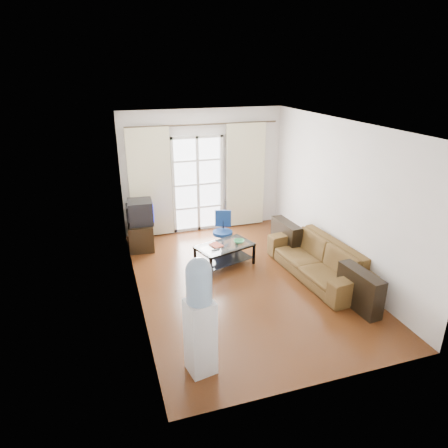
# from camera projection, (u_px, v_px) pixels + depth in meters

# --- Properties ---
(floor) EXTENTS (5.20, 5.20, 0.00)m
(floor) POSITION_uv_depth(u_px,v_px,m) (243.00, 280.00, 7.04)
(floor) COLOR #572E14
(floor) RESTS_ON ground
(ceiling) EXTENTS (5.20, 5.20, 0.00)m
(ceiling) POSITION_uv_depth(u_px,v_px,m) (246.00, 124.00, 6.05)
(ceiling) COLOR white
(ceiling) RESTS_ON wall_back
(wall_back) EXTENTS (3.60, 0.02, 2.70)m
(wall_back) POSITION_uv_depth(u_px,v_px,m) (203.00, 171.00, 8.85)
(wall_back) COLOR white
(wall_back) RESTS_ON floor
(wall_front) EXTENTS (3.60, 0.02, 2.70)m
(wall_front) POSITION_uv_depth(u_px,v_px,m) (330.00, 285.00, 4.24)
(wall_front) COLOR white
(wall_front) RESTS_ON floor
(wall_left) EXTENTS (0.02, 5.20, 2.70)m
(wall_left) POSITION_uv_depth(u_px,v_px,m) (133.00, 220.00, 6.04)
(wall_left) COLOR white
(wall_left) RESTS_ON floor
(wall_right) EXTENTS (0.02, 5.20, 2.70)m
(wall_right) POSITION_uv_depth(u_px,v_px,m) (340.00, 198.00, 7.06)
(wall_right) COLOR white
(wall_right) RESTS_ON floor
(french_door) EXTENTS (1.16, 0.06, 2.15)m
(french_door) POSITION_uv_depth(u_px,v_px,m) (198.00, 184.00, 8.86)
(french_door) COLOR white
(french_door) RESTS_ON wall_back
(curtain_rod) EXTENTS (3.30, 0.04, 0.04)m
(curtain_rod) POSITION_uv_depth(u_px,v_px,m) (204.00, 124.00, 8.38)
(curtain_rod) COLOR #4C3F2D
(curtain_rod) RESTS_ON wall_back
(curtain_left) EXTENTS (0.90, 0.07, 2.35)m
(curtain_left) POSITION_uv_depth(u_px,v_px,m) (150.00, 184.00, 8.46)
(curtain_left) COLOR beige
(curtain_left) RESTS_ON curtain_rod
(curtain_right) EXTENTS (0.90, 0.07, 2.35)m
(curtain_right) POSITION_uv_depth(u_px,v_px,m) (245.00, 176.00, 9.07)
(curtain_right) COLOR beige
(curtain_right) RESTS_ON curtain_rod
(radiator) EXTENTS (0.64, 0.12, 0.64)m
(radiator) POSITION_uv_depth(u_px,v_px,m) (238.00, 212.00, 9.36)
(radiator) COLOR #98979A
(radiator) RESTS_ON floor
(sofa) EXTENTS (2.33, 1.21, 0.64)m
(sofa) POSITION_uv_depth(u_px,v_px,m) (318.00, 259.00, 7.09)
(sofa) COLOR brown
(sofa) RESTS_ON floor
(coffee_table) EXTENTS (1.17, 0.88, 0.42)m
(coffee_table) POSITION_uv_depth(u_px,v_px,m) (225.00, 252.00, 7.47)
(coffee_table) COLOR silver
(coffee_table) RESTS_ON floor
(bowl) EXTENTS (0.34, 0.34, 0.05)m
(bowl) POSITION_uv_depth(u_px,v_px,m) (239.00, 241.00, 7.51)
(bowl) COLOR #318941
(bowl) RESTS_ON coffee_table
(book) EXTENTS (0.35, 0.37, 0.02)m
(book) POSITION_uv_depth(u_px,v_px,m) (212.00, 247.00, 7.33)
(book) COLOR #A3142B
(book) RESTS_ON coffee_table
(remote) EXTENTS (0.16, 0.08, 0.02)m
(remote) POSITION_uv_depth(u_px,v_px,m) (216.00, 250.00, 7.21)
(remote) COLOR black
(remote) RESTS_ON coffee_table
(tv_stand) EXTENTS (0.56, 0.78, 0.54)m
(tv_stand) POSITION_uv_depth(u_px,v_px,m) (141.00, 235.00, 8.25)
(tv_stand) COLOR black
(tv_stand) RESTS_ON floor
(crt_tv) EXTENTS (0.55, 0.55, 0.48)m
(crt_tv) POSITION_uv_depth(u_px,v_px,m) (139.00, 212.00, 8.05)
(crt_tv) COLOR black
(crt_tv) RESTS_ON tv_stand
(task_chair) EXTENTS (0.72, 0.72, 0.82)m
(task_chair) POSITION_uv_depth(u_px,v_px,m) (223.00, 240.00, 8.09)
(task_chair) COLOR black
(task_chair) RESTS_ON floor
(water_cooler) EXTENTS (0.37, 0.37, 1.54)m
(water_cooler) POSITION_uv_depth(u_px,v_px,m) (200.00, 315.00, 4.67)
(water_cooler) COLOR silver
(water_cooler) RESTS_ON floor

